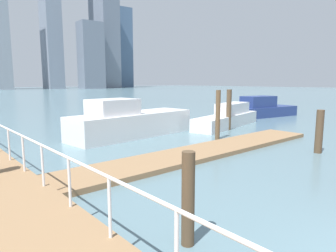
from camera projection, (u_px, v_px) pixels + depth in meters
ground_plane at (29, 129)px, 18.75m from camera, size 300.00×300.00×0.00m
floating_dock at (202, 152)px, 12.38m from camera, size 14.00×2.00×0.18m
boardwalk_railing at (42, 153)px, 7.33m from camera, size 0.06×23.01×1.08m
dock_piling_0 at (229, 110)px, 18.44m from camera, size 0.31×0.31×2.50m
dock_piling_1 at (319, 132)px, 12.47m from camera, size 0.31×0.31×1.83m
dock_piling_2 at (218, 115)px, 15.31m from camera, size 0.24×0.24×2.56m
dock_piling_3 at (188, 199)px, 5.39m from camera, size 0.24×0.24×1.77m
moored_boat_1 at (228, 117)px, 20.02m from camera, size 7.27×3.06×1.53m
moored_boat_2 at (130, 122)px, 16.27m from camera, size 7.46×2.88×2.09m
moored_boat_4 at (261, 109)px, 25.28m from camera, size 7.18×2.94×1.77m
skyline_tower_5 at (91, 56)px, 123.92m from camera, size 9.61×7.70×27.06m
skyline_tower_6 at (105, 36)px, 135.53m from camera, size 8.50×13.58×47.09m
skyline_tower_7 at (123, 48)px, 153.38m from camera, size 7.99×7.96×39.60m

